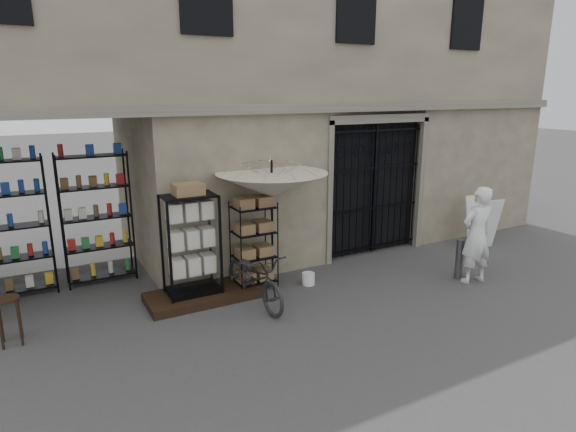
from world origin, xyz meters
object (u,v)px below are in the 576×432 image
market_umbrella (272,178)px  easel_sign (482,222)px  wire_rack (254,247)px  white_bucket (308,279)px  steel_bollard (459,259)px  shopkeeper (472,281)px  bicycle (255,304)px  display_cabinet (191,250)px  wooden_stool (10,320)px

market_umbrella → easel_sign: size_ratio=2.42×
wire_rack → white_bucket: bearing=-11.5°
steel_bollard → shopkeeper: (0.11, -0.26, -0.39)m
bicycle → steel_bollard: bicycle is taller
bicycle → wire_rack: bearing=60.4°
display_cabinet → market_umbrella: bearing=16.9°
display_cabinet → market_umbrella: market_umbrella is taller
market_umbrella → steel_bollard: 4.01m
wooden_stool → shopkeeper: size_ratio=0.39×
wooden_stool → white_bucket: bearing=-1.9°
wire_rack → market_umbrella: market_umbrella is taller
steel_bollard → easel_sign: bearing=29.7°
wire_rack → easel_sign: 5.66m
bicycle → shopkeeper: size_ratio=0.97×
easel_sign → wire_rack: bearing=-174.3°
display_cabinet → wire_rack: display_cabinet is taller
steel_bollard → bicycle: bearing=168.1°
display_cabinet → white_bucket: bearing=10.5°
market_umbrella → wooden_stool: 4.61m
white_bucket → bicycle: (-1.25, -0.29, -0.11)m
shopkeeper → bicycle: bearing=-9.6°
wire_rack → easel_sign: wire_rack is taller
bicycle → steel_bollard: (3.99, -0.84, 0.39)m
wire_rack → bicycle: 1.06m
wire_rack → wooden_stool: wire_rack is taller
shopkeeper → market_umbrella: bearing=-20.1°
white_bucket → shopkeeper: white_bucket is taller
bicycle → wooden_stool: size_ratio=2.52×
white_bucket → steel_bollard: bearing=-22.4°
shopkeeper → easel_sign: easel_sign is taller
market_umbrella → white_bucket: (0.62, -0.27, -1.94)m
display_cabinet → steel_bollard: bearing=2.8°
display_cabinet → shopkeeper: size_ratio=1.01×
wire_rack → easel_sign: bearing=4.4°
wire_rack → easel_sign: (5.64, -0.37, -0.20)m
bicycle → market_umbrella: bearing=36.4°
display_cabinet → wooden_stool: 2.84m
wooden_stool → shopkeeper: wooden_stool is taller
wooden_stool → bicycle: bearing=-7.0°
market_umbrella → wooden_stool: bearing=-178.5°
market_umbrella → white_bucket: market_umbrella is taller
white_bucket → bicycle: 1.28m
display_cabinet → easel_sign: (6.82, -0.37, -0.32)m
bicycle → easel_sign: easel_sign is taller
display_cabinet → shopkeeper: 5.37m
steel_bollard → shopkeeper: bearing=-66.4°
white_bucket → bicycle: bearing=-166.9°
bicycle → steel_bollard: bearing=-17.4°
wire_rack → shopkeeper: (3.82, -1.73, -0.81)m
display_cabinet → easel_sign: 6.83m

